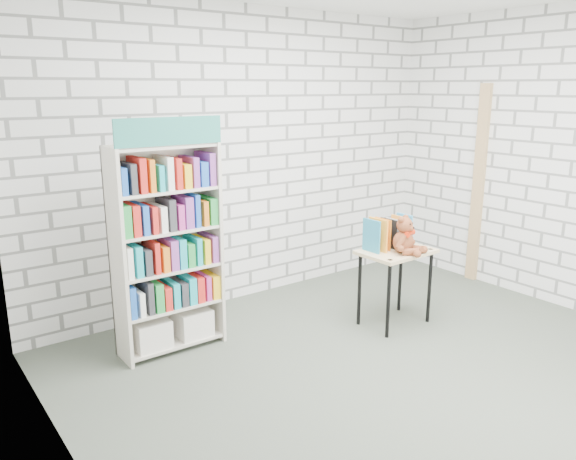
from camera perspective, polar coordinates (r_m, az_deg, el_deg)
ground at (r=4.41m, az=10.88°, el=-13.83°), size 4.50×4.50×0.00m
room_shell at (r=3.91m, az=12.13°, el=9.95°), size 4.52×4.02×2.81m
bookshelf at (r=4.47m, az=-12.19°, el=-1.76°), size 0.83×0.32×1.85m
display_table at (r=5.01m, az=10.92°, el=-3.07°), size 0.64×0.45×0.68m
table_books at (r=5.01m, az=10.16°, el=-0.31°), size 0.45×0.20×0.26m
teddy_bear at (r=4.88m, az=11.87°, el=-0.81°), size 0.30×0.29×0.32m
door_trim at (r=6.32m, az=18.77°, el=4.36°), size 0.05×0.12×2.10m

